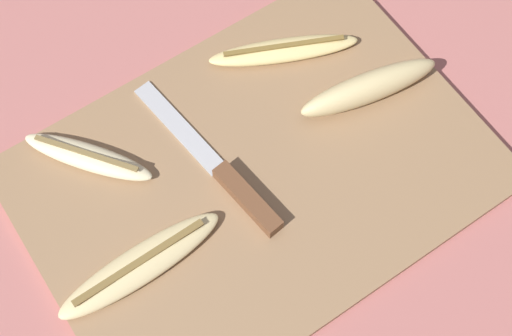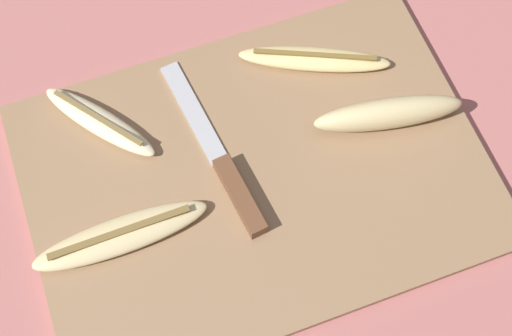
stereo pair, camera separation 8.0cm
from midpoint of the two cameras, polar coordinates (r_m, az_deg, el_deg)
The scene contains 7 objects.
ground_plane at distance 0.82m, azimuth -2.78°, elevation -0.94°, with size 4.00×4.00×0.00m, color #B76B66.
cutting_board at distance 0.81m, azimuth -2.79°, elevation -0.77°, with size 0.52×0.37×0.01m.
knife at distance 0.80m, azimuth -4.77°, elevation -1.50°, with size 0.05×0.25×0.02m.
banana_ripe_center at distance 0.78m, azimuth -12.16°, elevation -7.92°, with size 0.20×0.04×0.02m.
banana_pale_long at distance 0.84m, azimuth -15.97°, elevation 0.56°, with size 0.12×0.14×0.02m.
banana_mellow_near at distance 0.84m, azimuth 6.36°, elevation 6.14°, with size 0.18×0.07×0.04m.
banana_golden_short at distance 0.88m, azimuth -0.39°, elevation 9.14°, with size 0.18×0.11×0.02m.
Camera 1 is at (-0.19, -0.27, 0.75)m, focal length 50.00 mm.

